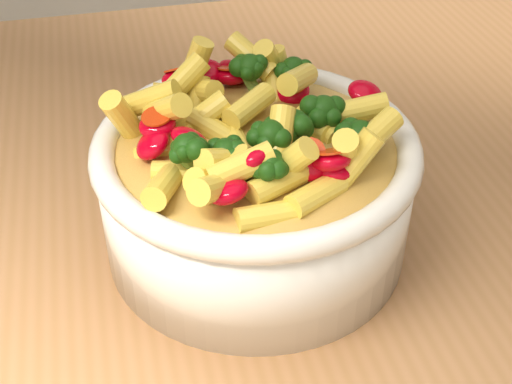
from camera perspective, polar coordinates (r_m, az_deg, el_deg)
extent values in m
cube|color=#A47046|center=(0.60, -2.16, -1.95)|extent=(1.20, 0.80, 0.04)
cylinder|color=#A47046|center=(1.32, 19.18, -3.90)|extent=(0.05, 0.05, 0.86)
cylinder|color=white|center=(0.52, 0.00, -0.38)|extent=(0.22, 0.22, 0.09)
ellipsoid|color=white|center=(0.54, 0.00, -2.68)|extent=(0.20, 0.20, 0.03)
torus|color=white|center=(0.49, 0.00, 3.63)|extent=(0.23, 0.23, 0.02)
ellipsoid|color=#F6C654|center=(0.49, 0.00, 3.63)|extent=(0.20, 0.20, 0.02)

